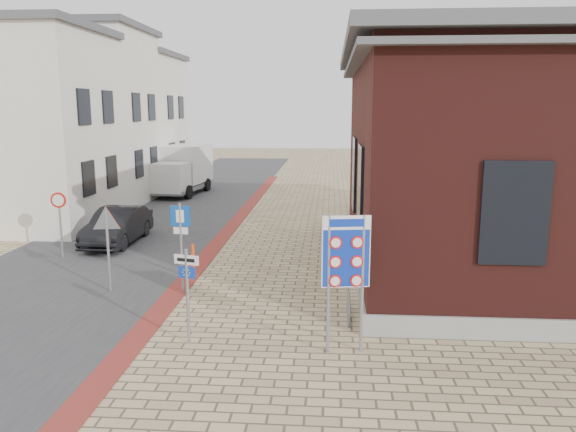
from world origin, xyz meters
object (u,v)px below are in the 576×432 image
(border_sign, at_px, (346,255))
(bollard, at_px, (193,262))
(box_truck, at_px, (182,169))
(essen_sign, at_px, (187,283))
(sedan, at_px, (118,226))
(parking_sign, at_px, (181,232))

(border_sign, bearing_deg, bollard, 123.94)
(box_truck, height_order, border_sign, border_sign)
(essen_sign, bearing_deg, bollard, 117.18)
(sedan, height_order, bollard, sedan)
(sedan, bearing_deg, bollard, -46.86)
(essen_sign, relative_size, parking_sign, 0.84)
(parking_sign, bearing_deg, border_sign, -32.01)
(sedan, xyz_separation_m, border_sign, (8.17, -8.84, 1.40))
(border_sign, relative_size, parking_sign, 1.16)
(border_sign, xyz_separation_m, parking_sign, (-4.30, 3.44, -0.38))
(box_truck, distance_m, essen_sign, 21.60)
(border_sign, height_order, bollard, border_sign)
(essen_sign, xyz_separation_m, parking_sign, (-1.00, 3.27, 0.34))
(box_truck, relative_size, border_sign, 1.94)
(border_sign, xyz_separation_m, essen_sign, (-3.30, 0.17, -0.72))
(essen_sign, bearing_deg, sedan, 133.94)
(bollard, bearing_deg, border_sign, -47.23)
(box_truck, relative_size, parking_sign, 2.25)
(parking_sign, height_order, bollard, parking_sign)
(box_truck, relative_size, essen_sign, 2.69)
(bollard, bearing_deg, sedan, 132.74)
(sedan, bearing_deg, parking_sign, -53.95)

